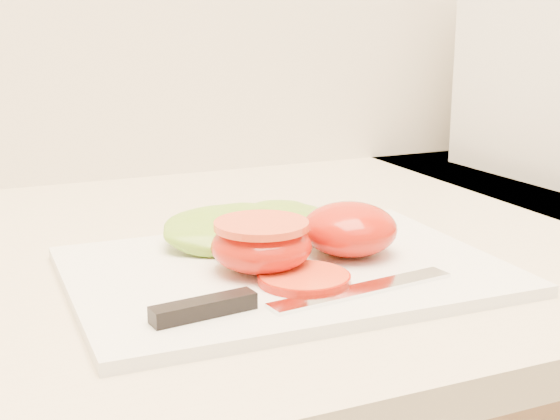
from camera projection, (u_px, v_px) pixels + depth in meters
name	position (u px, v px, depth m)	size (l,w,h in m)	color
cutting_board	(285.00, 271.00, 0.65)	(0.35, 0.25, 0.01)	white
tomato_half_dome	(349.00, 229.00, 0.67)	(0.08, 0.08, 0.05)	#BA1705
tomato_half_cut	(261.00, 244.00, 0.63)	(0.08, 0.08, 0.04)	#BA1705
tomato_slice_0	(304.00, 278.00, 0.61)	(0.07, 0.07, 0.01)	#EF5829
lettuce_leaf_0	(238.00, 229.00, 0.70)	(0.14, 0.09, 0.03)	#8AB42F
lettuce_leaf_1	(281.00, 223.00, 0.72)	(0.12, 0.09, 0.03)	#8AB42F
knife	(269.00, 300.00, 0.56)	(0.24, 0.04, 0.01)	silver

